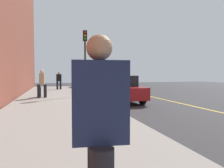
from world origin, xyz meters
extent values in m
plane|color=#333335|center=(0.00, 0.00, 0.00)|extent=(56.00, 56.00, 0.00)
cube|color=gray|center=(0.00, -3.30, 0.07)|extent=(28.00, 4.60, 0.15)
cube|color=gold|center=(0.00, 3.20, 0.00)|extent=(28.00, 0.14, 0.01)
cube|color=white|center=(-5.08, -0.70, 0.11)|extent=(5.36, 0.56, 0.22)
cylinder|color=black|center=(-10.52, 0.91, 0.32)|extent=(0.64, 0.23, 0.64)
cylinder|color=black|center=(-10.50, -0.77, 0.32)|extent=(0.64, 0.23, 0.64)
cylinder|color=black|center=(-13.29, 0.88, 0.32)|extent=(0.64, 0.23, 0.64)
cylinder|color=black|center=(-13.27, -0.80, 0.32)|extent=(0.64, 0.23, 0.64)
cube|color=navy|center=(-11.89, 0.06, 0.59)|extent=(4.48, 1.85, 0.64)
cube|color=black|center=(-12.12, 0.05, 1.21)|extent=(2.34, 1.62, 0.60)
cylinder|color=black|center=(-4.15, 0.89, 0.32)|extent=(0.64, 0.23, 0.64)
cylinder|color=black|center=(-4.17, -0.79, 0.32)|extent=(0.64, 0.23, 0.64)
cylinder|color=black|center=(-6.99, 0.91, 0.32)|extent=(0.64, 0.23, 0.64)
cylinder|color=black|center=(-7.00, -0.77, 0.32)|extent=(0.64, 0.23, 0.64)
cube|color=#383A3D|center=(-5.58, 0.06, 0.59)|extent=(4.59, 1.84, 0.64)
cube|color=black|center=(-5.81, 0.06, 1.21)|extent=(2.39, 1.62, 0.60)
cylinder|color=black|center=(2.07, 1.06, 0.32)|extent=(0.64, 0.23, 0.64)
cylinder|color=black|center=(2.10, -0.62, 0.32)|extent=(0.64, 0.23, 0.64)
cylinder|color=black|center=(-0.59, 1.01, 0.32)|extent=(0.64, 0.23, 0.64)
cylinder|color=black|center=(-0.56, -0.67, 0.32)|extent=(0.64, 0.23, 0.64)
cube|color=maroon|center=(0.75, 0.19, 0.59)|extent=(4.32, 1.88, 0.64)
cube|color=black|center=(0.54, 0.19, 1.21)|extent=(2.26, 1.64, 0.60)
cylinder|color=black|center=(-8.87, -2.79, 0.54)|extent=(0.18, 0.18, 0.78)
cylinder|color=black|center=(-8.66, -3.09, 0.54)|extent=(0.18, 0.18, 0.78)
cube|color=black|center=(-8.77, -2.94, 1.26)|extent=(0.53, 0.48, 0.67)
sphere|color=tan|center=(-8.77, -2.94, 1.70)|extent=(0.22, 0.22, 0.22)
cube|color=#1E284C|center=(10.97, -3.14, 1.35)|extent=(0.35, 0.51, 0.72)
sphere|color=tan|center=(10.97, -3.14, 1.82)|extent=(0.23, 0.23, 0.23)
cylinder|color=black|center=(-1.31, -3.97, 0.55)|extent=(0.19, 0.19, 0.81)
cylinder|color=black|center=(-1.33, -4.35, 0.55)|extent=(0.19, 0.19, 0.81)
cube|color=tan|center=(-1.32, -4.16, 1.30)|extent=(0.48, 0.31, 0.69)
sphere|color=beige|center=(-1.32, -4.16, 1.76)|extent=(0.22, 0.22, 0.22)
cylinder|color=#2D2D19|center=(-2.14, -1.37, 2.00)|extent=(0.12, 0.12, 3.69)
cube|color=black|center=(-2.14, -1.37, 4.19)|extent=(0.26, 0.26, 0.70)
sphere|color=red|center=(-1.99, -1.37, 4.40)|extent=(0.14, 0.14, 0.14)
sphere|color=orange|center=(-1.99, -1.37, 4.18)|extent=(0.14, 0.14, 0.14)
sphere|color=green|center=(-1.99, -1.37, 3.96)|extent=(0.14, 0.14, 0.14)
cube|color=#191E38|center=(-1.69, -4.35, 0.46)|extent=(0.34, 0.22, 0.62)
cylinder|color=#4C4C4C|center=(-1.69, -4.35, 0.95)|extent=(0.03, 0.03, 0.36)
camera|label=1|loc=(12.88, -3.54, 1.59)|focal=35.45mm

